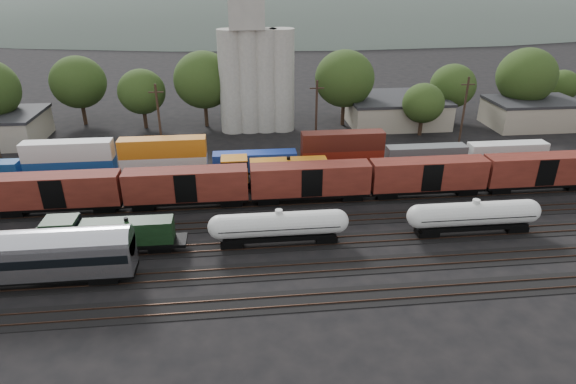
{
  "coord_description": "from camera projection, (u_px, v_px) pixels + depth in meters",
  "views": [
    {
      "loc": [
        -0.14,
        -49.97,
        27.48
      ],
      "look_at": [
        5.43,
        2.0,
        3.0
      ],
      "focal_mm": 30.0,
      "sensor_mm": 36.0,
      "label": 1
    }
  ],
  "objects": [
    {
      "name": "utility_poles",
      "position": [
        239.0,
        120.0,
        73.84
      ],
      "size": [
        122.2,
        0.36,
        12.0
      ],
      "color": "black",
      "rests_on": "ground"
    },
    {
      "name": "tank_car_a",
      "position": [
        279.0,
        225.0,
        51.51
      ],
      "size": [
        15.15,
        2.71,
        3.97
      ],
      "color": "silver",
      "rests_on": "ground"
    },
    {
      "name": "orange_locomotive",
      "position": [
        267.0,
        171.0,
        64.94
      ],
      "size": [
        17.31,
        2.88,
        4.33
      ],
      "color": "black",
      "rests_on": "ground"
    },
    {
      "name": "green_locomotive",
      "position": [
        101.0,
        235.0,
        49.73
      ],
      "size": [
        15.53,
        2.74,
        4.11
      ],
      "color": "black",
      "rests_on": "ground"
    },
    {
      "name": "tracks",
      "position": [
        244.0,
        224.0,
        56.64
      ],
      "size": [
        180.0,
        33.2,
        0.2
      ],
      "color": "black",
      "rests_on": "ground"
    },
    {
      "name": "grain_silo",
      "position": [
        255.0,
        69.0,
        84.62
      ],
      "size": [
        13.4,
        5.0,
        29.0
      ],
      "color": "#A3A196",
      "rests_on": "ground"
    },
    {
      "name": "container_wall",
      "position": [
        132.0,
        164.0,
        67.67
      ],
      "size": [
        160.8,
        2.6,
        5.8
      ],
      "color": "black",
      "rests_on": "ground"
    },
    {
      "name": "ground",
      "position": [
        244.0,
        224.0,
        56.66
      ],
      "size": [
        600.0,
        600.0,
        0.0
      ],
      "primitive_type": "plane",
      "color": "black"
    },
    {
      "name": "tree_band",
      "position": [
        225.0,
        85.0,
        87.17
      ],
      "size": [
        165.13,
        22.24,
        14.02
      ],
      "color": "black",
      "rests_on": "ground"
    },
    {
      "name": "distant_hills",
      "position": [
        274.0,
        52.0,
        301.8
      ],
      "size": [
        860.0,
        286.0,
        130.0
      ],
      "color": "#59665B",
      "rests_on": "ground"
    },
    {
      "name": "industrial_sheds",
      "position": [
        275.0,
        117.0,
        87.96
      ],
      "size": [
        119.38,
        17.26,
        5.1
      ],
      "color": "#9E937F",
      "rests_on": "ground"
    },
    {
      "name": "tank_car_b",
      "position": [
        474.0,
        215.0,
        53.6
      ],
      "size": [
        15.4,
        2.76,
        4.04
      ],
      "color": "silver",
      "rests_on": "ground"
    },
    {
      "name": "boxcar_string",
      "position": [
        370.0,
        177.0,
        61.41
      ],
      "size": [
        184.4,
        2.9,
        4.2
      ],
      "color": "black",
      "rests_on": "ground"
    }
  ]
}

